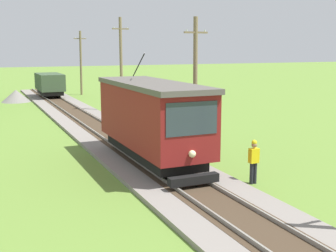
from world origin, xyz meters
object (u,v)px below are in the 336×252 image
(red_tram, at_px, (152,118))
(utility_pole_distant, at_px, (81,62))
(freight_car, at_px, (50,84))
(track_worker, at_px, (254,160))
(utility_pole_mid, at_px, (195,80))
(utility_pole_far, at_px, (121,64))
(gravel_pile, at_px, (16,96))

(red_tram, xyz_separation_m, utility_pole_distant, (3.87, 31.14, 1.48))
(freight_car, bearing_deg, track_worker, -85.43)
(track_worker, bearing_deg, utility_pole_mid, 169.90)
(utility_pole_far, bearing_deg, utility_pole_distant, 90.00)
(freight_car, relative_size, utility_pole_far, 0.67)
(freight_car, xyz_separation_m, utility_pole_distant, (3.87, 2.19, 2.12))
(freight_car, height_order, gravel_pile, freight_car)
(red_tram, xyz_separation_m, track_worker, (2.64, -4.19, -1.21))
(utility_pole_mid, relative_size, track_worker, 3.91)
(gravel_pile, bearing_deg, utility_pole_mid, -72.93)
(red_tram, xyz_separation_m, utility_pole_mid, (3.87, 3.22, 1.39))
(utility_pole_far, relative_size, track_worker, 4.34)
(freight_car, xyz_separation_m, utility_pole_mid, (3.87, -25.73, 2.02))
(utility_pole_distant, bearing_deg, track_worker, -91.98)
(red_tram, xyz_separation_m, gravel_pile, (-3.56, 27.41, -1.59))
(utility_pole_distant, bearing_deg, utility_pole_mid, -90.00)
(red_tram, distance_m, gravel_pile, 27.69)
(track_worker, bearing_deg, red_tram, -148.45)
(utility_pole_far, distance_m, track_worker, 20.84)
(utility_pole_mid, distance_m, track_worker, 7.95)
(gravel_pile, bearing_deg, utility_pole_distant, 26.65)
(red_tram, height_order, gravel_pile, red_tram)
(freight_car, bearing_deg, utility_pole_mid, -81.44)
(utility_pole_mid, distance_m, gravel_pile, 25.48)
(utility_pole_mid, relative_size, utility_pole_far, 0.90)
(utility_pole_far, height_order, track_worker, utility_pole_far)
(utility_pole_far, height_order, gravel_pile, utility_pole_far)
(gravel_pile, bearing_deg, track_worker, -78.89)
(utility_pole_mid, distance_m, utility_pole_far, 13.18)
(red_tram, distance_m, utility_pole_mid, 5.22)
(red_tram, xyz_separation_m, freight_car, (-0.00, 28.95, -0.64))
(red_tram, bearing_deg, track_worker, -57.72)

